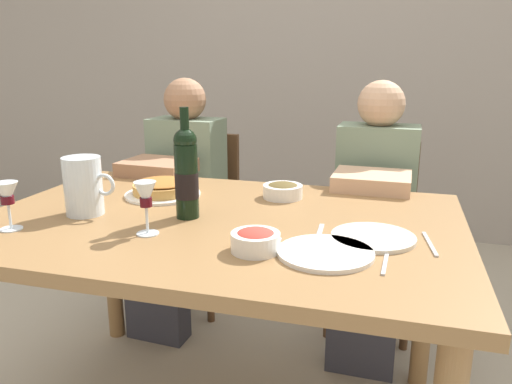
# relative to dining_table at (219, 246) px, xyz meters

# --- Properties ---
(back_wall) EXTENTS (8.00, 0.10, 2.80)m
(back_wall) POSITION_rel_dining_table_xyz_m (0.00, 2.22, 0.73)
(back_wall) COLOR #A3998E
(back_wall) RESTS_ON ground
(dining_table) EXTENTS (1.50, 1.00, 0.76)m
(dining_table) POSITION_rel_dining_table_xyz_m (0.00, 0.00, 0.00)
(dining_table) COLOR olive
(dining_table) RESTS_ON ground
(wine_bottle) EXTENTS (0.07, 0.07, 0.35)m
(wine_bottle) POSITION_rel_dining_table_xyz_m (-0.10, -0.02, 0.24)
(wine_bottle) COLOR black
(wine_bottle) RESTS_ON dining_table
(water_pitcher) EXTENTS (0.17, 0.12, 0.19)m
(water_pitcher) POSITION_rel_dining_table_xyz_m (-0.43, -0.07, 0.17)
(water_pitcher) COLOR silver
(water_pitcher) RESTS_ON dining_table
(baked_tart) EXTENTS (0.27, 0.27, 0.06)m
(baked_tart) POSITION_rel_dining_table_xyz_m (-0.29, 0.20, 0.12)
(baked_tart) COLOR white
(baked_tart) RESTS_ON dining_table
(salad_bowl) EXTENTS (0.13, 0.13, 0.06)m
(salad_bowl) POSITION_rel_dining_table_xyz_m (0.19, -0.23, 0.12)
(salad_bowl) COLOR white
(salad_bowl) RESTS_ON dining_table
(olive_bowl) EXTENTS (0.14, 0.14, 0.06)m
(olive_bowl) POSITION_rel_dining_table_xyz_m (0.14, 0.29, 0.12)
(olive_bowl) COLOR white
(olive_bowl) RESTS_ON dining_table
(wine_glass_left_diner) EXTENTS (0.07, 0.07, 0.14)m
(wine_glass_left_diner) POSITION_rel_dining_table_xyz_m (-0.55, -0.27, 0.19)
(wine_glass_left_diner) COLOR silver
(wine_glass_left_diner) RESTS_ON dining_table
(wine_glass_right_diner) EXTENTS (0.06, 0.06, 0.15)m
(wine_glass_right_diner) POSITION_rel_dining_table_xyz_m (-0.14, -0.19, 0.20)
(wine_glass_right_diner) COLOR silver
(wine_glass_right_diner) RESTS_ON dining_table
(dinner_plate_left_setting) EXTENTS (0.23, 0.23, 0.01)m
(dinner_plate_left_setting) POSITION_rel_dining_table_xyz_m (0.48, -0.06, 0.10)
(dinner_plate_left_setting) COLOR silver
(dinner_plate_left_setting) RESTS_ON dining_table
(dinner_plate_right_setting) EXTENTS (0.25, 0.25, 0.01)m
(dinner_plate_right_setting) POSITION_rel_dining_table_xyz_m (0.37, -0.21, 0.10)
(dinner_plate_right_setting) COLOR white
(dinner_plate_right_setting) RESTS_ON dining_table
(fork_left_setting) EXTENTS (0.02, 0.16, 0.00)m
(fork_left_setting) POSITION_rel_dining_table_xyz_m (0.33, -0.06, 0.09)
(fork_left_setting) COLOR silver
(fork_left_setting) RESTS_ON dining_table
(knife_left_setting) EXTENTS (0.04, 0.18, 0.00)m
(knife_left_setting) POSITION_rel_dining_table_xyz_m (0.63, -0.06, 0.09)
(knife_left_setting) COLOR silver
(knife_left_setting) RESTS_ON dining_table
(knife_right_setting) EXTENTS (0.02, 0.18, 0.00)m
(knife_right_setting) POSITION_rel_dining_table_xyz_m (0.52, -0.21, 0.09)
(knife_right_setting) COLOR silver
(knife_right_setting) RESTS_ON dining_table
(spoon_right_setting) EXTENTS (0.04, 0.16, 0.00)m
(spoon_right_setting) POSITION_rel_dining_table_xyz_m (0.22, -0.21, 0.09)
(spoon_right_setting) COLOR silver
(spoon_right_setting) RESTS_ON dining_table
(chair_left) EXTENTS (0.42, 0.42, 0.87)m
(chair_left) POSITION_rel_dining_table_xyz_m (-0.44, 0.91, -0.17)
(chair_left) COLOR brown
(chair_left) RESTS_ON ground
(diner_left) EXTENTS (0.35, 0.52, 1.16)m
(diner_left) POSITION_rel_dining_table_xyz_m (-0.46, 0.68, -0.05)
(diner_left) COLOR gray
(diner_left) RESTS_ON ground
(chair_right) EXTENTS (0.41, 0.41, 0.87)m
(chair_right) POSITION_rel_dining_table_xyz_m (0.45, 0.91, -0.17)
(chair_right) COLOR brown
(chair_right) RESTS_ON ground
(diner_right) EXTENTS (0.34, 0.51, 1.16)m
(diner_right) POSITION_rel_dining_table_xyz_m (0.45, 0.68, -0.05)
(diner_right) COLOR gray
(diner_right) RESTS_ON ground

